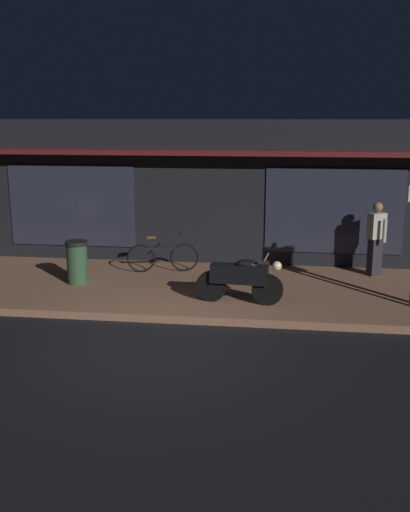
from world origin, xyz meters
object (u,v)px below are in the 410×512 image
motorcycle (241,278)px  trash_bin (77,262)px  person_bystander (376,237)px  bicycle_parked (163,257)px

motorcycle → trash_bin: (-3.59, 0.93, -0.03)m
person_bystander → trash_bin: bearing=-166.9°
motorcycle → person_bystander: 3.77m
motorcycle → trash_bin: bearing=165.5°
motorcycle → person_bystander: person_bystander is taller
motorcycle → bicycle_parked: motorcycle is taller
person_bystander → trash_bin: person_bystander is taller
bicycle_parked → person_bystander: person_bystander is taller
person_bystander → trash_bin: size_ratio=1.80×
motorcycle → person_bystander: bearing=40.4°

